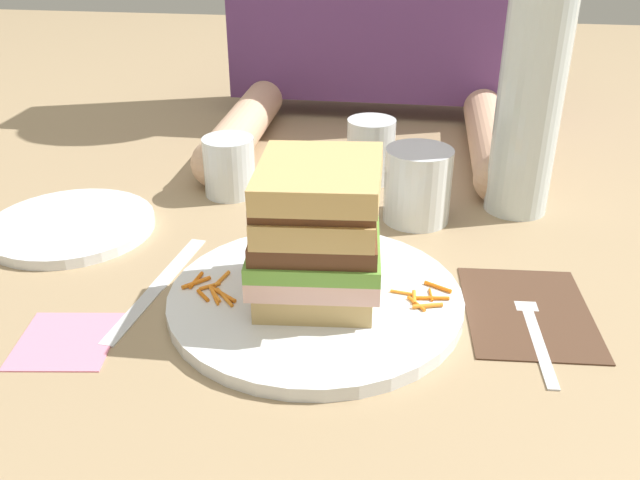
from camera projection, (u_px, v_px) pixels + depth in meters
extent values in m
plane|color=#9E8460|center=(328.00, 300.00, 0.65)|extent=(3.00, 3.00, 0.00)
cylinder|color=white|center=(315.00, 299.00, 0.64)|extent=(0.27, 0.27, 0.01)
cube|color=tan|center=(315.00, 283.00, 0.63)|extent=(0.11, 0.12, 0.02)
cube|color=beige|center=(315.00, 263.00, 0.62)|extent=(0.12, 0.12, 0.02)
cube|color=#6BA83D|center=(315.00, 248.00, 0.61)|extent=(0.12, 0.12, 0.01)
cube|color=#56331E|center=(315.00, 233.00, 0.61)|extent=(0.12, 0.11, 0.02)
cube|color=tan|center=(315.00, 213.00, 0.60)|extent=(0.11, 0.12, 0.02)
cube|color=#56331E|center=(315.00, 194.00, 0.59)|extent=(0.11, 0.11, 0.01)
cube|color=tan|center=(319.00, 177.00, 0.57)|extent=(0.11, 0.11, 0.03)
cylinder|color=orange|center=(196.00, 282.00, 0.65)|extent=(0.02, 0.02, 0.00)
cylinder|color=orange|center=(222.00, 278.00, 0.66)|extent=(0.01, 0.03, 0.00)
cylinder|color=orange|center=(210.00, 286.00, 0.64)|extent=(0.02, 0.02, 0.00)
cylinder|color=orange|center=(223.00, 294.00, 0.63)|extent=(0.03, 0.02, 0.00)
cylinder|color=orange|center=(214.00, 293.00, 0.63)|extent=(0.02, 0.03, 0.00)
cylinder|color=orange|center=(225.00, 297.00, 0.63)|extent=(0.02, 0.03, 0.00)
cylinder|color=orange|center=(196.00, 280.00, 0.65)|extent=(0.01, 0.03, 0.00)
cylinder|color=orange|center=(215.00, 298.00, 0.62)|extent=(0.01, 0.02, 0.00)
cylinder|color=orange|center=(203.00, 295.00, 0.63)|extent=(0.02, 0.02, 0.00)
cylinder|color=orange|center=(414.00, 297.00, 0.62)|extent=(0.00, 0.02, 0.00)
cylinder|color=orange|center=(402.00, 294.00, 0.63)|extent=(0.02, 0.01, 0.00)
cylinder|color=orange|center=(431.00, 293.00, 0.63)|extent=(0.00, 0.02, 0.00)
cylinder|color=orange|center=(438.00, 287.00, 0.64)|extent=(0.03, 0.02, 0.00)
cylinder|color=orange|center=(431.00, 298.00, 0.62)|extent=(0.03, 0.01, 0.00)
cylinder|color=orange|center=(428.00, 306.00, 0.61)|extent=(0.03, 0.01, 0.00)
cylinder|color=orange|center=(416.00, 304.00, 0.62)|extent=(0.02, 0.02, 0.00)
cube|color=#4C3323|center=(528.00, 311.00, 0.63)|extent=(0.12, 0.16, 0.00)
cube|color=silver|center=(541.00, 344.00, 0.58)|extent=(0.02, 0.11, 0.00)
cube|color=silver|center=(527.00, 303.00, 0.63)|extent=(0.02, 0.02, 0.00)
cylinder|color=silver|center=(530.00, 288.00, 0.66)|extent=(0.01, 0.04, 0.00)
cylinder|color=silver|center=(524.00, 288.00, 0.66)|extent=(0.01, 0.04, 0.00)
cylinder|color=silver|center=(518.00, 287.00, 0.66)|extent=(0.01, 0.04, 0.00)
cylinder|color=silver|center=(512.00, 287.00, 0.66)|extent=(0.01, 0.04, 0.00)
cube|color=silver|center=(132.00, 315.00, 0.62)|extent=(0.02, 0.10, 0.00)
cube|color=silver|center=(179.00, 262.00, 0.71)|extent=(0.03, 0.11, 0.00)
cylinder|color=white|center=(418.00, 185.00, 0.78)|extent=(0.08, 0.08, 0.09)
cylinder|color=orange|center=(417.00, 191.00, 0.79)|extent=(0.07, 0.07, 0.07)
cylinder|color=silver|center=(528.00, 109.00, 0.77)|extent=(0.07, 0.07, 0.25)
cylinder|color=silver|center=(229.00, 166.00, 0.85)|extent=(0.06, 0.06, 0.07)
cylinder|color=silver|center=(371.00, 150.00, 0.89)|extent=(0.06, 0.06, 0.08)
cylinder|color=white|center=(71.00, 226.00, 0.77)|extent=(0.18, 0.18, 0.01)
cube|color=pink|center=(66.00, 340.00, 0.59)|extent=(0.09, 0.09, 0.00)
cylinder|color=#DBAD89|center=(243.00, 127.00, 1.01)|extent=(0.06, 0.30, 0.06)
cylinder|color=#DBAD89|center=(490.00, 138.00, 0.97)|extent=(0.06, 0.30, 0.06)
sphere|color=#DBAD89|center=(215.00, 164.00, 0.88)|extent=(0.06, 0.06, 0.06)
sphere|color=#DBAD89|center=(499.00, 179.00, 0.83)|extent=(0.06, 0.06, 0.06)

